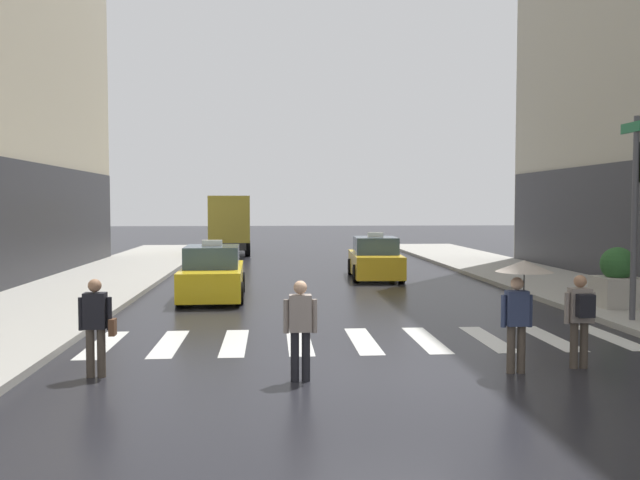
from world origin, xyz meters
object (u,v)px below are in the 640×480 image
Objects in this scene: pedestrian_with_umbrella at (521,285)px; planter_near_corner at (617,280)px; box_truck at (230,222)px; pedestrian_with_handbag at (96,322)px; taxi_lead at (213,275)px; traffic_light_pole at (639,189)px; pedestrian_with_backpack at (581,314)px; pedestrian_plain_coat at (300,324)px; taxi_second at (375,260)px.

pedestrian_with_umbrella reaches higher than planter_near_corner.
box_truck reaches higher than pedestrian_with_handbag.
taxi_lead is 0.60× the size of box_truck.
pedestrian_with_backpack is at bearing -129.60° from traffic_light_pole.
pedestrian_with_handbag and pedestrian_plain_coat have the same top height.
taxi_lead is 2.78× the size of pedestrian_with_handbag.
taxi_second is at bearing 76.65° from pedestrian_plain_coat.
taxi_lead reaches higher than pedestrian_with_backpack.
box_truck reaches higher than pedestrian_plain_coat.
taxi_second reaches higher than pedestrian_with_backpack.
taxi_lead is at bearing 83.23° from pedestrian_with_handbag.
pedestrian_with_umbrella is at bearing -89.28° from taxi_second.
pedestrian_with_backpack is 1.03× the size of planter_near_corner.
traffic_light_pole is at bearing -27.65° from taxi_lead.
taxi_lead is at bearing -138.09° from taxi_second.
pedestrian_plain_coat is at bearing -8.41° from pedestrian_with_handbag.
pedestrian_with_umbrella reaches higher than taxi_second.
taxi_second is 14.88m from pedestrian_with_umbrella.
taxi_lead is 9.43m from pedestrian_with_handbag.
taxi_lead is 18.28m from box_truck.
traffic_light_pole is 11.93m from taxi_second.
taxi_second reaches higher than pedestrian_plain_coat.
traffic_light_pole reaches higher than box_truck.
taxi_lead is 10.12m from pedestrian_plain_coat.
taxi_second is 2.80× the size of pedestrian_plain_coat.
pedestrian_plain_coat is (2.84, -28.10, -0.91)m from box_truck.
traffic_light_pole is at bearing -65.09° from box_truck.
pedestrian_with_handbag is (-1.11, -9.37, 0.21)m from taxi_lead.
pedestrian_with_umbrella is 1.21× the size of planter_near_corner.
pedestrian_with_handbag is (-7.15, 0.24, -0.58)m from pedestrian_with_umbrella.
pedestrian_with_umbrella reaches higher than taxi_lead.
pedestrian_with_umbrella is at bearing 3.90° from pedestrian_plain_coat.
traffic_light_pole is at bearing 50.40° from pedestrian_with_backpack.
pedestrian_with_umbrella is at bearing -57.83° from taxi_lead.
taxi_lead is 2.78× the size of pedestrian_plain_coat.
pedestrian_with_handbag is 13.49m from planter_near_corner.
box_truck is 4.77× the size of planter_near_corner.
pedestrian_with_backpack is (7.77, -27.62, -0.88)m from box_truck.
box_truck reaches higher than pedestrian_with_backpack.
taxi_lead is 7.87m from taxi_second.
box_truck is 4.62× the size of pedestrian_with_backpack.
planter_near_corner is at bearing 36.16° from pedestrian_plain_coat.
taxi_lead is 11.55m from planter_near_corner.
box_truck is 28.71m from pedestrian_with_backpack.
traffic_light_pole reaches higher than pedestrian_with_backpack.
box_truck reaches higher than taxi_lead.
traffic_light_pole is 2.91× the size of pedestrian_with_backpack.
taxi_second is at bearing 120.64° from planter_near_corner.
box_truck is at bearing 116.34° from taxi_second.
box_truck reaches higher than planter_near_corner.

